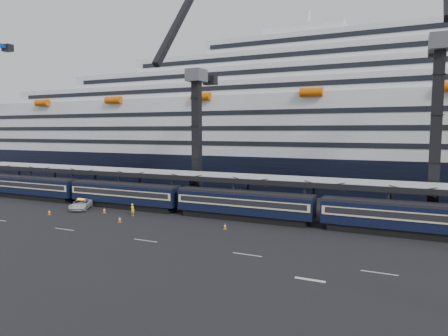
% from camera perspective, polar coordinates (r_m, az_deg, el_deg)
% --- Properties ---
extents(ground, '(260.00, 260.00, 0.00)m').
position_cam_1_polar(ground, '(42.78, 7.88, -11.03)').
color(ground, black).
rests_on(ground, ground).
extents(lane_markings, '(111.00, 4.27, 0.02)m').
position_cam_1_polar(lane_markings, '(36.35, 18.18, -14.24)').
color(lane_markings, beige).
rests_on(lane_markings, ground).
extents(train, '(133.05, 3.00, 4.05)m').
position_cam_1_polar(train, '(52.90, 6.21, -5.38)').
color(train, black).
rests_on(train, ground).
extents(canopy, '(130.00, 6.25, 5.53)m').
position_cam_1_polar(canopy, '(55.03, 12.16, -1.83)').
color(canopy, '#9FA2A7').
rests_on(canopy, ground).
extents(cruise_ship, '(214.09, 28.84, 34.00)m').
position_cam_1_polar(cruise_ship, '(86.28, 16.17, 5.37)').
color(cruise_ship, black).
rests_on(cruise_ship, ground).
extents(crane_dark_near, '(4.50, 17.75, 35.08)m').
position_cam_1_polar(crane_dark_near, '(66.03, -4.08, 5.26)').
color(crane_dark_near, '#494C51').
rests_on(crane_dark_near, ground).
extents(crane_dark_mid, '(4.50, 18.24, 39.64)m').
position_cam_1_polar(crane_dark_mid, '(57.04, 28.10, 6.07)').
color(crane_dark_mid, '#494C51').
rests_on(crane_dark_mid, ground).
extents(pickup_truck, '(4.76, 5.99, 1.51)m').
position_cam_1_polar(pickup_truck, '(65.15, -19.76, -4.92)').
color(pickup_truck, silver).
rests_on(pickup_truck, ground).
extents(worker, '(0.70, 0.50, 1.80)m').
position_cam_1_polar(worker, '(58.09, -12.94, -5.82)').
color(worker, '#FFF10D').
rests_on(worker, ground).
extents(traffic_cone_a, '(0.41, 0.41, 0.82)m').
position_cam_1_polar(traffic_cone_a, '(62.69, -23.69, -5.78)').
color(traffic_cone_a, '#DF5F07').
rests_on(traffic_cone_a, ground).
extents(traffic_cone_b, '(0.43, 0.43, 0.86)m').
position_cam_1_polar(traffic_cone_b, '(61.18, -16.73, -5.80)').
color(traffic_cone_b, '#DF5F07').
rests_on(traffic_cone_b, ground).
extents(traffic_cone_c, '(0.41, 0.41, 0.83)m').
position_cam_1_polar(traffic_cone_c, '(54.72, -14.68, -7.08)').
color(traffic_cone_c, '#DF5F07').
rests_on(traffic_cone_c, ground).
extents(traffic_cone_d, '(0.40, 0.40, 0.81)m').
position_cam_1_polar(traffic_cone_d, '(49.28, 0.14, -8.29)').
color(traffic_cone_d, '#DF5F07').
rests_on(traffic_cone_d, ground).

